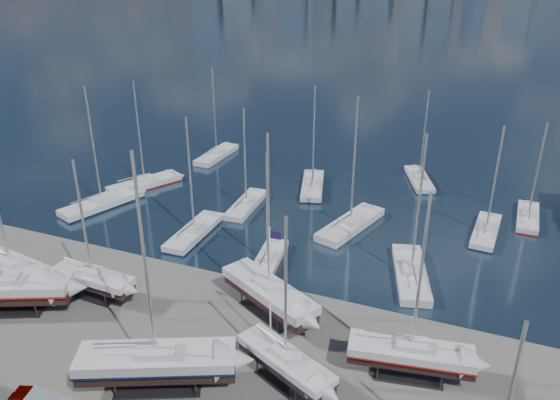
% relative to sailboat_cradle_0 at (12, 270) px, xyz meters
% --- Properties ---
extents(ground, '(1400.00, 1400.00, 0.00)m').
position_rel_sailboat_cradle_0_xyz_m(ground, '(21.31, -0.24, -2.16)').
color(ground, '#605E59').
rests_on(ground, ground).
extents(water, '(1400.00, 600.00, 0.40)m').
position_rel_sailboat_cradle_0_xyz_m(water, '(21.31, 309.76, -2.31)').
color(water, '#1B2D3F').
rests_on(water, ground).
extents(sailboat_cradle_0, '(11.40, 4.78, 17.73)m').
position_rel_sailboat_cradle_0_xyz_m(sailboat_cradle_0, '(0.00, 0.00, 0.00)').
color(sailboat_cradle_0, '#2D2D33').
rests_on(sailboat_cradle_0, ground).
extents(sailboat_cradle_1, '(11.89, 7.67, 18.50)m').
position_rel_sailboat_cradle_0_xyz_m(sailboat_cradle_1, '(1.81, -2.55, 0.04)').
color(sailboat_cradle_1, '#2D2D33').
rests_on(sailboat_cradle_1, ground).
extents(sailboat_cradle_2, '(8.22, 2.61, 13.48)m').
position_rel_sailboat_cradle_0_xyz_m(sailboat_cradle_2, '(7.62, 1.92, -0.21)').
color(sailboat_cradle_2, '#2D2D33').
rests_on(sailboat_cradle_2, ground).
extents(sailboat_cradle_3, '(11.71, 7.59, 18.24)m').
position_rel_sailboat_cradle_0_xyz_m(sailboat_cradle_3, '(19.49, -5.59, 0.03)').
color(sailboat_cradle_3, '#2D2D33').
rests_on(sailboat_cradle_3, ground).
extents(sailboat_cradle_4, '(10.30, 7.32, 16.54)m').
position_rel_sailboat_cradle_0_xyz_m(sailboat_cradle_4, '(23.56, 5.60, -0.06)').
color(sailboat_cradle_4, '#2D2D33').
rests_on(sailboat_cradle_4, ground).
extents(sailboat_cradle_5, '(8.58, 5.68, 13.72)m').
position_rel_sailboat_cradle_0_xyz_m(sailboat_cradle_5, '(27.98, -1.88, -0.21)').
color(sailboat_cradle_5, '#2D2D33').
rests_on(sailboat_cradle_5, ground).
extents(sailboat_cradle_6, '(9.54, 4.04, 15.02)m').
position_rel_sailboat_cradle_0_xyz_m(sailboat_cradle_6, '(36.32, 2.25, -0.14)').
color(sailboat_cradle_6, '#2D2D33').
rests_on(sailboat_cradle_6, ground).
extents(sailboat_moored_0, '(6.45, 11.05, 15.96)m').
position_rel_sailboat_cradle_0_xyz_m(sailboat_moored_0, '(-4.31, 18.01, -1.85)').
color(sailboat_moored_0, black).
rests_on(sailboat_moored_0, water).
extents(sailboat_moored_1, '(7.19, 10.23, 15.06)m').
position_rel_sailboat_cradle_0_xyz_m(sailboat_moored_1, '(-3.13, 25.44, -1.85)').
color(sailboat_moored_1, black).
rests_on(sailboat_moored_1, water).
extents(sailboat_moored_2, '(2.97, 9.65, 14.45)m').
position_rel_sailboat_cradle_0_xyz_m(sailboat_moored_2, '(0.52, 39.31, -1.84)').
color(sailboat_moored_2, black).
rests_on(sailboat_moored_2, water).
extents(sailboat_moored_3, '(2.85, 9.67, 14.40)m').
position_rel_sailboat_cradle_0_xyz_m(sailboat_moored_3, '(10.20, 15.67, -1.85)').
color(sailboat_moored_3, black).
rests_on(sailboat_moored_3, water).
extents(sailboat_moored_4, '(2.98, 8.94, 13.31)m').
position_rel_sailboat_cradle_0_xyz_m(sailboat_moored_4, '(12.50, 24.49, -1.84)').
color(sailboat_moored_4, black).
rests_on(sailboat_moored_4, water).
extents(sailboat_moored_5, '(5.32, 10.18, 14.66)m').
position_rel_sailboat_cradle_0_xyz_m(sailboat_moored_5, '(18.25, 33.15, -1.85)').
color(sailboat_moored_5, black).
rests_on(sailboat_moored_5, water).
extents(sailboat_moored_6, '(3.46, 8.71, 12.67)m').
position_rel_sailboat_cradle_0_xyz_m(sailboat_moored_6, '(20.27, 13.02, -1.85)').
color(sailboat_moored_6, black).
rests_on(sailboat_moored_6, water).
extents(sailboat_moored_7, '(5.86, 11.11, 16.16)m').
position_rel_sailboat_cradle_0_xyz_m(sailboat_moored_7, '(25.98, 23.90, -1.84)').
color(sailboat_moored_7, black).
rests_on(sailboat_moored_7, water).
extents(sailboat_moored_8, '(5.51, 9.25, 13.37)m').
position_rel_sailboat_cradle_0_xyz_m(sailboat_moored_8, '(31.17, 40.86, -1.85)').
color(sailboat_moored_8, black).
rests_on(sailboat_moored_8, water).
extents(sailboat_moored_9, '(5.46, 10.61, 15.43)m').
position_rel_sailboat_cradle_0_xyz_m(sailboat_moored_9, '(34.21, 15.84, -1.84)').
color(sailboat_moored_9, black).
rests_on(sailboat_moored_9, water).
extents(sailboat_moored_10, '(3.11, 9.05, 13.30)m').
position_rel_sailboat_cradle_0_xyz_m(sailboat_moored_10, '(40.54, 28.11, -1.85)').
color(sailboat_moored_10, black).
rests_on(sailboat_moored_10, water).
extents(sailboat_moored_11, '(2.59, 8.48, 12.59)m').
position_rel_sailboat_cradle_0_xyz_m(sailboat_moored_11, '(44.97, 33.74, -1.85)').
color(sailboat_moored_11, black).
rests_on(sailboat_moored_11, water).
extents(flagpole, '(0.96, 0.12, 10.84)m').
position_rel_sailboat_cradle_0_xyz_m(flagpole, '(25.50, 1.43, 4.01)').
color(flagpole, white).
rests_on(flagpole, ground).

